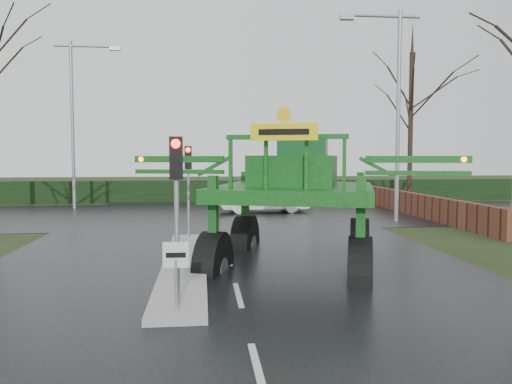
{
  "coord_description": "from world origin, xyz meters",
  "views": [
    {
      "loc": [
        -0.78,
        -11.03,
        3.12
      ],
      "look_at": [
        0.93,
        4.85,
        2.0
      ],
      "focal_mm": 35.0,
      "sensor_mm": 36.0,
      "label": 1
    }
  ],
  "objects": [
    {
      "name": "crop_sprayer",
      "position": [
        -0.42,
        2.74,
        2.6
      ],
      "size": [
        9.42,
        7.2,
        5.49
      ],
      "rotation": [
        0.0,
        0.0,
        -0.31
      ],
      "color": "black",
      "rests_on": "ground"
    },
    {
      "name": "traffic_signal_far",
      "position": [
        6.5,
        20.01,
        2.59
      ],
      "size": [
        0.26,
        0.33,
        3.52
      ],
      "rotation": [
        0.0,
        0.0,
        3.14
      ],
      "color": "gray",
      "rests_on": "ground"
    },
    {
      "name": "street_light_right",
      "position": [
        8.19,
        12.0,
        5.99
      ],
      "size": [
        3.85,
        0.3,
        10.0
      ],
      "color": "gray",
      "rests_on": "ground"
    },
    {
      "name": "ground",
      "position": [
        0.0,
        0.0,
        0.0
      ],
      "size": [
        140.0,
        140.0,
        0.0
      ],
      "primitive_type": "plane",
      "color": "black",
      "rests_on": "ground"
    },
    {
      "name": "keep_left_sign",
      "position": [
        -1.3,
        -1.5,
        1.06
      ],
      "size": [
        0.5,
        0.07,
        1.35
      ],
      "color": "gray",
      "rests_on": "ground"
    },
    {
      "name": "road_cross",
      "position": [
        0.0,
        16.0,
        0.01
      ],
      "size": [
        80.0,
        12.0,
        0.02
      ],
      "primitive_type": "cube",
      "color": "black",
      "rests_on": "ground"
    },
    {
      "name": "white_sedan",
      "position": [
        2.63,
        16.78,
        0.0
      ],
      "size": [
        5.15,
        2.15,
        1.66
      ],
      "primitive_type": "imported",
      "rotation": [
        0.0,
        0.0,
        1.65
      ],
      "color": "white",
      "rests_on": "ground"
    },
    {
      "name": "road_main",
      "position": [
        0.0,
        10.0,
        0.0
      ],
      "size": [
        14.0,
        80.0,
        0.02
      ],
      "primitive_type": "cube",
      "color": "black",
      "rests_on": "ground"
    },
    {
      "name": "traffic_signal_near",
      "position": [
        -1.3,
        -1.01,
        2.59
      ],
      "size": [
        0.26,
        0.33,
        3.52
      ],
      "color": "gray",
      "rests_on": "ground"
    },
    {
      "name": "hedge_row",
      "position": [
        0.0,
        24.0,
        0.75
      ],
      "size": [
        44.0,
        0.9,
        1.5
      ],
      "primitive_type": "cube",
      "color": "black",
      "rests_on": "ground"
    },
    {
      "name": "median_island",
      "position": [
        -1.3,
        3.0,
        0.09
      ],
      "size": [
        1.2,
        10.0,
        0.16
      ],
      "primitive_type": "cube",
      "color": "gray",
      "rests_on": "ground"
    },
    {
      "name": "street_light_left_far",
      "position": [
        -8.19,
        20.0,
        5.99
      ],
      "size": [
        3.85,
        0.3,
        10.0
      ],
      "color": "gray",
      "rests_on": "ground"
    },
    {
      "name": "brick_wall",
      "position": [
        10.5,
        16.0,
        0.6
      ],
      "size": [
        0.4,
        20.0,
        1.2
      ],
      "primitive_type": "cube",
      "color": "#592D1E",
      "rests_on": "ground"
    },
    {
      "name": "tree_right_far",
      "position": [
        13.0,
        21.0,
        6.5
      ],
      "size": [
        7.0,
        7.0,
        12.05
      ],
      "color": "black",
      "rests_on": "ground"
    },
    {
      "name": "traffic_signal_mid",
      "position": [
        -1.3,
        7.49,
        2.59
      ],
      "size": [
        0.26,
        0.33,
        3.52
      ],
      "color": "gray",
      "rests_on": "ground"
    }
  ]
}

